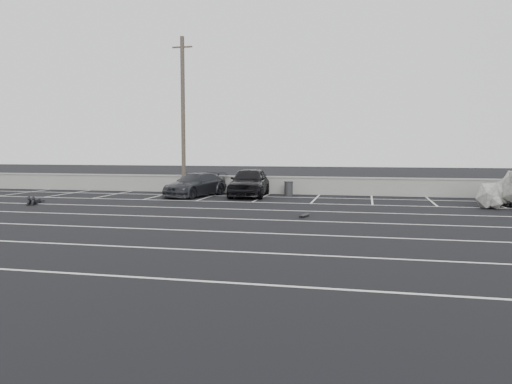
% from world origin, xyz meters
% --- Properties ---
extents(ground, '(120.00, 120.00, 0.00)m').
position_xyz_m(ground, '(0.00, 0.00, 0.00)').
color(ground, black).
rests_on(ground, ground).
extents(seawall, '(50.00, 0.45, 1.06)m').
position_xyz_m(seawall, '(0.00, 14.00, 0.55)').
color(seawall, gray).
rests_on(seawall, ground).
extents(stall_lines, '(36.00, 20.05, 0.01)m').
position_xyz_m(stall_lines, '(-0.08, 4.41, 0.00)').
color(stall_lines, silver).
rests_on(stall_lines, ground).
extents(car_left, '(2.32, 5.00, 1.66)m').
position_xyz_m(car_left, '(0.17, 12.00, 0.83)').
color(car_left, black).
rests_on(car_left, ground).
extents(car_right, '(3.09, 4.93, 1.33)m').
position_xyz_m(car_right, '(-2.87, 11.42, 0.67)').
color(car_right, '#25262B').
rests_on(car_right, ground).
extents(utility_pole, '(1.26, 0.25, 9.42)m').
position_xyz_m(utility_pole, '(-4.23, 13.20, 4.77)').
color(utility_pole, '#4C4238').
rests_on(utility_pole, ground).
extents(trash_bin, '(0.56, 0.56, 0.83)m').
position_xyz_m(trash_bin, '(2.29, 12.95, 0.42)').
color(trash_bin, '#28282A').
rests_on(trash_bin, ground).
extents(person, '(2.37, 2.71, 0.42)m').
position_xyz_m(person, '(-9.45, 6.15, 0.21)').
color(person, black).
rests_on(person, ground).
extents(skateboard, '(0.36, 0.76, 0.09)m').
position_xyz_m(skateboard, '(4.27, 4.12, 0.07)').
color(skateboard, black).
rests_on(skateboard, ground).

